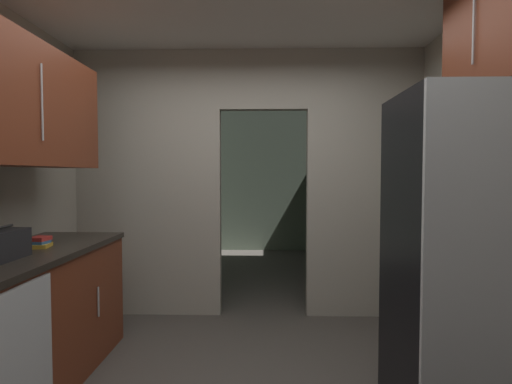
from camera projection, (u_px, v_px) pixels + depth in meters
The scene contains 8 objects.
kitchen_partition at pixel (243, 177), 4.04m from camera, with size 3.44×0.12×2.65m.
adjoining_room_shell at pixel (254, 180), 6.36m from camera, with size 3.44×3.54×2.65m.
refrigerator at pixel (469, 263), 2.22m from camera, with size 0.78×0.74×1.86m.
lower_cabinet_run at pixel (19, 326), 2.54m from camera, with size 0.69×1.88×0.92m.
dishwasher at pixel (20, 372), 2.01m from camera, with size 0.02×0.56×0.86m.
upper_cabinet_counterside at pixel (13, 102), 2.48m from camera, with size 0.36×1.69×0.79m.
upper_cabinet_fridgeside at pixel (506, 24), 2.25m from camera, with size 0.36×0.86×0.74m.
book_stack at pixel (40, 242), 2.73m from camera, with size 0.15×0.17×0.07m.
Camera 1 is at (0.19, -2.29, 1.42)m, focal length 28.18 mm.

